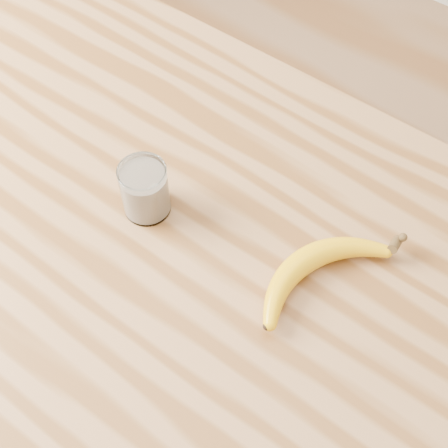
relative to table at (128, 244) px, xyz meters
The scene contains 3 objects.
table is the anchor object (origin of this frame).
smoothie_glass 0.18m from the table, 15.98° to the left, with size 0.07×0.07×0.09m.
banana 0.33m from the table, 13.97° to the left, with size 0.11×0.30×0.04m, color #E4A40C, non-canonical shape.
Camera 1 is at (0.47, -0.35, 1.65)m, focal length 50.00 mm.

